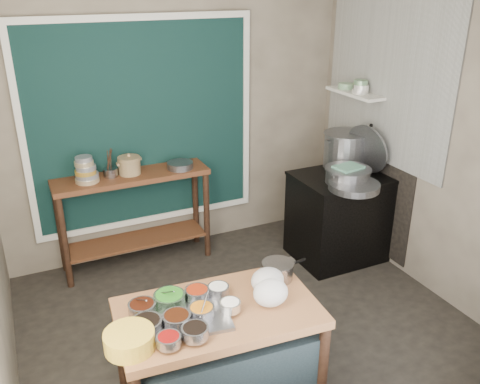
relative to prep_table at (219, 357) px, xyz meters
name	(u,v)px	position (x,y,z in m)	size (l,w,h in m)	color
floor	(242,319)	(0.52, 0.75, -0.39)	(3.50, 3.00, 0.02)	#2C2822
back_wall	(177,115)	(0.52, 2.26, 1.02)	(3.50, 0.02, 2.80)	gray
right_wall	(425,133)	(2.28, 0.75, 1.02)	(0.02, 3.00, 2.80)	gray
curtain_panel	(143,125)	(0.17, 2.22, 0.98)	(2.10, 0.02, 1.90)	black
curtain_frame	(144,126)	(0.17, 2.21, 0.98)	(2.22, 0.03, 2.02)	beige
tile_panel	(387,71)	(2.26, 1.30, 1.48)	(0.02, 1.70, 1.70)	#B2B2AA
soot_patch	(368,183)	(2.26, 1.40, 0.32)	(0.01, 1.30, 1.30)	black
wall_shelf	(355,93)	(2.15, 1.60, 1.23)	(0.22, 0.70, 0.03)	beige
prep_table	(219,357)	(0.00, 0.00, 0.00)	(1.25, 0.72, 0.75)	brown
back_counter	(135,220)	(-0.03, 2.03, 0.10)	(1.45, 0.40, 0.95)	#582D19
stove_block	(340,218)	(1.87, 1.30, 0.05)	(0.90, 0.68, 0.85)	black
stove_top	(344,177)	(1.87, 1.30, 0.49)	(0.92, 0.69, 0.03)	black
condiment_tray	(184,318)	(-0.23, -0.01, 0.39)	(0.54, 0.38, 0.02)	gray
condiment_bowls	(179,311)	(-0.25, 0.00, 0.43)	(0.67, 0.53, 0.08)	gray
yellow_basin	(129,340)	(-0.58, -0.13, 0.43)	(0.28, 0.28, 0.11)	gold
saucepan	(278,271)	(0.50, 0.15, 0.44)	(0.23, 0.23, 0.12)	gray
plastic_bag_a	(271,293)	(0.32, -0.09, 0.46)	(0.23, 0.19, 0.17)	white
plastic_bag_b	(268,280)	(0.37, 0.04, 0.46)	(0.22, 0.19, 0.17)	white
bowl_stack	(86,171)	(-0.43, 2.01, 0.68)	(0.21, 0.21, 0.24)	tan
utensil_cup	(111,172)	(-0.21, 2.05, 0.62)	(0.13, 0.13, 0.08)	gray
ceramic_crock	(130,166)	(-0.03, 2.04, 0.65)	(0.22, 0.22, 0.15)	olive
wide_bowl	(180,165)	(0.44, 1.98, 0.61)	(0.25, 0.25, 0.06)	gray
stock_pot	(345,150)	(2.02, 1.51, 0.68)	(0.46, 0.46, 0.36)	gray
pot_lid	(367,149)	(2.11, 1.28, 0.75)	(0.49, 0.49, 0.02)	gray
steamer	(348,175)	(1.79, 1.14, 0.58)	(0.44, 0.44, 0.14)	gray
green_cloth	(348,167)	(1.79, 1.14, 0.66)	(0.25, 0.19, 0.02)	#629E80
shallow_pan	(354,186)	(1.75, 0.98, 0.54)	(0.47, 0.47, 0.06)	gray
shelf_bowl_stack	(361,87)	(2.15, 1.52, 1.30)	(0.16, 0.16, 0.13)	silver
shelf_bowl_green	(346,86)	(2.15, 1.76, 1.27)	(0.15, 0.15, 0.05)	gray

